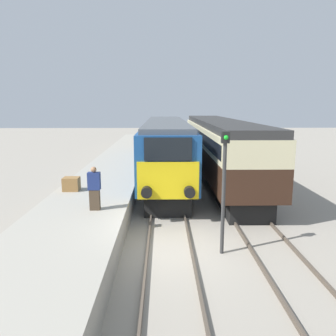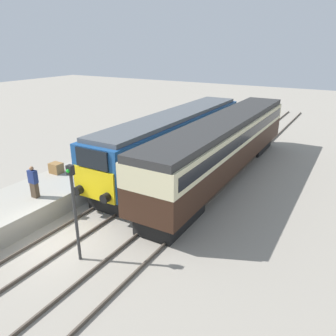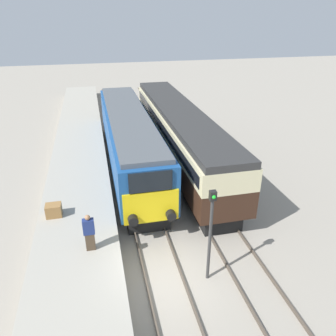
{
  "view_description": "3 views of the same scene",
  "coord_description": "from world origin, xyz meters",
  "px_view_note": "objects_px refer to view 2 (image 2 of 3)",
  "views": [
    {
      "loc": [
        -0.21,
        -10.17,
        4.73
      ],
      "look_at": [
        0.0,
        2.64,
        2.28
      ],
      "focal_mm": 35.0,
      "sensor_mm": 36.0,
      "label": 1
    },
    {
      "loc": [
        10.16,
        -7.87,
        7.97
      ],
      "look_at": [
        1.7,
        6.64,
        1.6
      ],
      "focal_mm": 35.0,
      "sensor_mm": 36.0,
      "label": 2
    },
    {
      "loc": [
        -2.05,
        -9.47,
        9.59
      ],
      "look_at": [
        1.7,
        6.64,
        1.6
      ],
      "focal_mm": 35.0,
      "sensor_mm": 36.0,
      "label": 3
    }
  ],
  "objects_px": {
    "passenger_carriage": "(225,142)",
    "luggage_crate": "(56,168)",
    "person_on_platform": "(34,182)",
    "signal_post": "(74,206)",
    "locomotive": "(175,138)"
  },
  "relations": [
    {
      "from": "signal_post",
      "to": "luggage_crate",
      "type": "relative_size",
      "value": 5.66
    },
    {
      "from": "passenger_carriage",
      "to": "luggage_crate",
      "type": "bearing_deg",
      "value": -139.54
    },
    {
      "from": "passenger_carriage",
      "to": "luggage_crate",
      "type": "height_order",
      "value": "passenger_carriage"
    },
    {
      "from": "passenger_carriage",
      "to": "person_on_platform",
      "type": "relative_size",
      "value": 11.05
    },
    {
      "from": "signal_post",
      "to": "person_on_platform",
      "type": "bearing_deg",
      "value": 159.93
    },
    {
      "from": "locomotive",
      "to": "luggage_crate",
      "type": "height_order",
      "value": "locomotive"
    },
    {
      "from": "passenger_carriage",
      "to": "signal_post",
      "type": "bearing_deg",
      "value": -98.83
    },
    {
      "from": "luggage_crate",
      "to": "person_on_platform",
      "type": "bearing_deg",
      "value": -59.82
    },
    {
      "from": "passenger_carriage",
      "to": "person_on_platform",
      "type": "distance_m",
      "value": 11.16
    },
    {
      "from": "luggage_crate",
      "to": "signal_post",
      "type": "bearing_deg",
      "value": -36.09
    },
    {
      "from": "locomotive",
      "to": "passenger_carriage",
      "type": "relative_size",
      "value": 0.92
    },
    {
      "from": "passenger_carriage",
      "to": "person_on_platform",
      "type": "xyz_separation_m",
      "value": [
        -6.09,
        -9.34,
        -0.55
      ]
    },
    {
      "from": "passenger_carriage",
      "to": "locomotive",
      "type": "bearing_deg",
      "value": -177.32
    },
    {
      "from": "locomotive",
      "to": "luggage_crate",
      "type": "xyz_separation_m",
      "value": [
        -4.3,
        -6.41,
        -0.87
      ]
    },
    {
      "from": "passenger_carriage",
      "to": "luggage_crate",
      "type": "distance_m",
      "value": 10.17
    }
  ]
}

